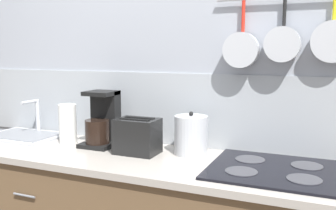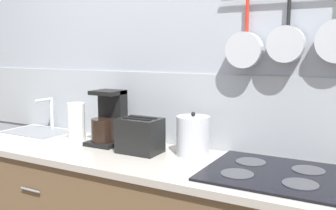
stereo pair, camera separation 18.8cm
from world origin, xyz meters
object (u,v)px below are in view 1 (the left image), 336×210
Objects in this scene: coffee_maker at (102,123)px; toaster at (137,136)px; kettle at (191,135)px; paper_towel_roll at (68,124)px.

toaster is (0.28, -0.08, -0.04)m from coffee_maker.
coffee_maker is 1.38× the size of kettle.
paper_towel_roll is 0.97× the size of toaster.
coffee_maker is (0.22, 0.04, 0.01)m from paper_towel_roll.
coffee_maker reaches higher than kettle.
toaster is at bearing -160.07° from kettle.
coffee_maker is 0.29m from toaster.
toaster is 0.29m from kettle.
paper_towel_roll is 0.50m from toaster.
kettle is at bearing 4.52° from paper_towel_roll.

